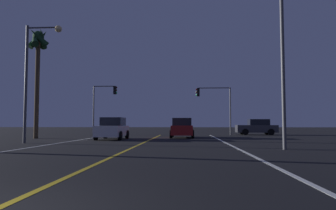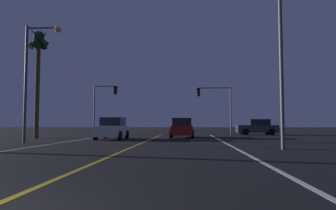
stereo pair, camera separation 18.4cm
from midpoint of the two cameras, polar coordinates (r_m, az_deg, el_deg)
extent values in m
cube|color=silver|center=(15.45, 12.91, -7.90)|extent=(0.16, 35.42, 0.01)
cube|color=silver|center=(17.25, -24.32, -7.21)|extent=(0.16, 35.42, 0.01)
cube|color=gold|center=(15.51, -6.79, -7.94)|extent=(0.16, 35.42, 0.01)
cylinder|color=black|center=(22.89, -8.69, -5.63)|extent=(0.22, 0.68, 0.68)
cylinder|color=black|center=(23.34, -13.03, -5.53)|extent=(0.22, 0.68, 0.68)
cylinder|color=black|center=(25.53, -7.38, -5.41)|extent=(0.22, 0.68, 0.68)
cylinder|color=black|center=(25.94, -11.30, -5.34)|extent=(0.22, 0.68, 0.68)
cube|color=silver|center=(24.40, -10.07, -4.72)|extent=(1.80, 4.30, 0.80)
cube|color=black|center=(24.64, -9.91, -3.04)|extent=(1.60, 2.10, 0.64)
cube|color=red|center=(26.31, -7.70, -4.43)|extent=(0.24, 0.08, 0.16)
cube|color=red|center=(26.58, -10.24, -4.40)|extent=(0.24, 0.08, 0.16)
cylinder|color=black|center=(28.41, 1.04, -5.23)|extent=(0.22, 0.68, 0.68)
cylinder|color=black|center=(28.38, 4.69, -5.22)|extent=(0.22, 0.68, 0.68)
cylinder|color=black|center=(25.71, 0.75, -5.42)|extent=(0.22, 0.68, 0.68)
cylinder|color=black|center=(25.68, 4.78, -5.41)|extent=(0.22, 0.68, 0.68)
cube|color=maroon|center=(27.02, 2.81, -4.64)|extent=(1.80, 4.30, 0.80)
cube|color=black|center=(26.77, 2.80, -3.11)|extent=(1.60, 2.10, 0.64)
cube|color=red|center=(24.94, 1.35, -4.52)|extent=(0.24, 0.08, 0.16)
cube|color=red|center=(24.92, 4.12, -4.51)|extent=(0.24, 0.08, 0.16)
cylinder|color=black|center=(33.85, 14.34, -4.84)|extent=(0.68, 0.22, 0.68)
cylinder|color=black|center=(35.62, 13.81, -4.77)|extent=(0.68, 0.22, 0.68)
cylinder|color=black|center=(34.45, 18.78, -4.74)|extent=(0.68, 0.22, 0.68)
cylinder|color=black|center=(36.19, 18.04, -4.68)|extent=(0.68, 0.22, 0.68)
cube|color=#38383D|center=(35.00, 16.24, -4.24)|extent=(4.30, 1.80, 0.80)
cube|color=black|center=(35.05, 16.62, -3.05)|extent=(2.10, 1.60, 0.64)
cube|color=red|center=(34.93, 19.83, -4.01)|extent=(0.08, 0.24, 0.16)
cube|color=red|center=(36.08, 19.30, -3.99)|extent=(0.08, 0.24, 0.16)
cylinder|color=#4C4C51|center=(33.76, 11.69, -1.10)|extent=(0.14, 0.14, 5.13)
cylinder|color=#4C4C51|center=(33.76, 8.75, 3.15)|extent=(3.42, 0.10, 0.10)
cube|color=black|center=(33.61, 5.85, 2.38)|extent=(0.28, 0.36, 0.90)
sphere|color=#3A0605|center=(33.64, 5.58, 2.89)|extent=(0.20, 0.20, 0.20)
sphere|color=#3C2706|center=(33.60, 5.58, 2.38)|extent=(0.20, 0.20, 0.20)
sphere|color=#19E059|center=(33.57, 5.58, 1.87)|extent=(0.20, 0.20, 0.20)
cylinder|color=#4C4C51|center=(34.99, -13.35, -0.94)|extent=(0.14, 0.14, 5.40)
cylinder|color=#4C4C51|center=(34.88, -11.44, 3.41)|extent=(2.36, 0.10, 0.10)
cube|color=black|center=(34.54, -9.56, 2.71)|extent=(0.28, 0.36, 0.90)
sphere|color=#3A0605|center=(34.54, -9.29, 3.21)|extent=(0.20, 0.20, 0.20)
sphere|color=#3C2706|center=(34.50, -9.30, 2.71)|extent=(0.20, 0.20, 0.20)
sphere|color=#19E059|center=(34.47, -9.30, 2.22)|extent=(0.20, 0.20, 0.20)
cylinder|color=#4C4C51|center=(15.91, 20.51, 8.10)|extent=(0.18, 0.18, 8.70)
cylinder|color=#4C4C51|center=(21.49, -24.62, 3.58)|extent=(0.18, 0.18, 7.47)
cylinder|color=#4C4C51|center=(21.75, -21.97, 13.09)|extent=(2.03, 0.10, 0.10)
sphere|color=#F9D88C|center=(21.32, -19.46, 13.10)|extent=(0.44, 0.44, 0.44)
cylinder|color=#473826|center=(27.75, -22.84, 2.83)|extent=(0.36, 0.36, 8.26)
sphere|color=#19381E|center=(28.54, -22.63, 11.60)|extent=(0.90, 0.90, 0.90)
cone|color=#19381E|center=(28.44, -22.04, 11.33)|extent=(1.01, 1.94, 1.64)
cone|color=#19381E|center=(28.71, -22.22, 11.19)|extent=(1.63, 0.98, 1.62)
cone|color=#19381E|center=(28.76, -22.90, 11.18)|extent=(1.41, 1.59, 1.91)
cone|color=#19381E|center=(28.47, -23.25, 11.34)|extent=(1.52, 1.96, 1.84)
cone|color=#19381E|center=(28.21, -22.64, 11.47)|extent=(1.75, 1.25, 1.62)
camera|label=1|loc=(0.09, -86.25, -0.23)|focal=32.96mm
camera|label=2|loc=(0.09, 93.75, 0.23)|focal=32.96mm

